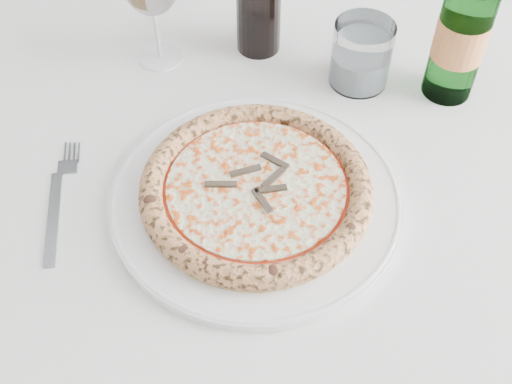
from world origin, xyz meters
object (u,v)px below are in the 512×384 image
at_px(plate, 256,198).
at_px(pizza, 256,189).
at_px(beer_bottle, 464,28).
at_px(dining_table, 258,187).
at_px(tumbler, 361,58).

height_order(plate, pizza, pizza).
bearing_deg(pizza, beer_bottle, 38.39).
distance_m(plate, pizza, 0.02).
xyz_separation_m(dining_table, tumbler, (0.15, 0.14, 0.13)).
relative_size(pizza, beer_bottle, 1.05).
bearing_deg(beer_bottle, dining_table, -156.64).
distance_m(pizza, tumbler, 0.28).
bearing_deg(plate, beer_bottle, 38.39).
distance_m(tumbler, beer_bottle, 0.15).
height_order(plate, beer_bottle, beer_bottle).
bearing_deg(pizza, tumbler, 58.28).
relative_size(pizza, tumbler, 2.97).
xyz_separation_m(pizza, tumbler, (0.15, 0.24, 0.02)).
xyz_separation_m(dining_table, pizza, (-0.00, -0.10, 0.12)).
bearing_deg(beer_bottle, plate, -141.61).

